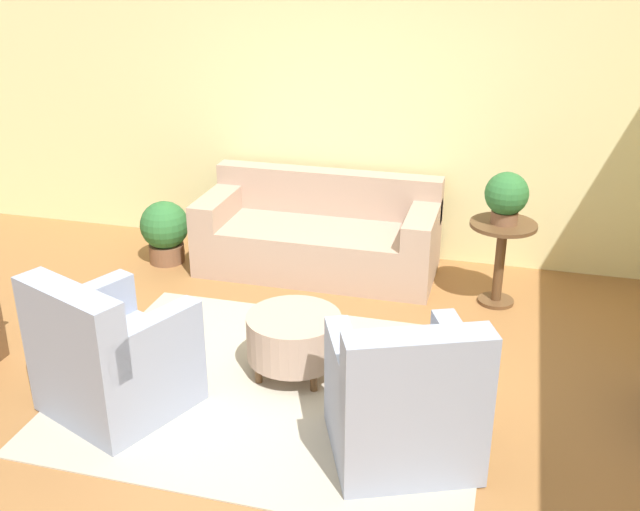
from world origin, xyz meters
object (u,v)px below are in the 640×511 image
armchair_left (110,359)px  side_table (501,249)px  potted_plant_on_side_table (506,196)px  couch (319,236)px  potted_plant_floor (165,230)px  armchair_right (404,403)px  ottoman_table (294,336)px

armchair_left → side_table: armchair_left is taller
side_table → potted_plant_on_side_table: size_ratio=1.70×
couch → potted_plant_floor: bearing=-170.9°
armchair_right → potted_plant_floor: (-2.55, 2.22, -0.05)m
couch → side_table: bearing=-10.6°
armchair_left → ottoman_table: (0.97, 0.70, -0.08)m
potted_plant_on_side_table → armchair_left: bearing=-136.4°
couch → potted_plant_floor: couch is taller
ottoman_table → potted_plant_on_side_table: (1.29, 1.45, 0.64)m
ottoman_table → side_table: side_table is taller
armchair_right → ottoman_table: (-0.86, 0.70, -0.08)m
armchair_left → armchair_right: size_ratio=1.00×
couch → potted_plant_floor: (-1.39, -0.22, 0.00)m
armchair_left → potted_plant_on_side_table: (2.26, 2.15, 0.56)m
armchair_right → potted_plant_on_side_table: (0.42, 2.15, 0.56)m
couch → armchair_right: 2.70m
ottoman_table → potted_plant_on_side_table: bearing=48.4°
couch → armchair_left: (-0.68, -2.44, 0.06)m
armchair_left → ottoman_table: bearing=35.8°
couch → potted_plant_on_side_table: potted_plant_on_side_table is taller
ottoman_table → side_table: (1.29, 1.45, 0.19)m
armchair_right → potted_plant_floor: 3.38m
armchair_right → ottoman_table: bearing=140.8°
armchair_left → ottoman_table: 1.20m
couch → potted_plant_on_side_table: bearing=-10.6°
couch → side_table: 1.61m
ottoman_table → potted_plant_on_side_table: size_ratio=1.56×
armchair_left → ottoman_table: size_ratio=1.59×
armchair_right → couch: bearing=115.3°
armchair_left → potted_plant_floor: 2.33m
potted_plant_on_side_table → potted_plant_floor: 3.03m
couch → armchair_right: armchair_right is taller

